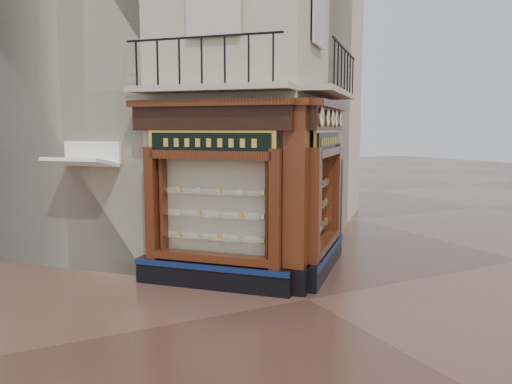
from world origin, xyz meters
TOP-DOWN VIEW (x-y plane):
  - ground at (0.00, 0.00)m, footprint 80.00×80.00m
  - main_building at (0.00, 6.16)m, footprint 11.31×11.31m
  - neighbour_left at (-2.47, 8.63)m, footprint 11.31×11.31m
  - neighbour_right at (2.47, 8.63)m, footprint 11.31×11.31m
  - shopfront_left at (-1.41, 1.57)m, footprint 2.86×2.86m
  - shopfront_right at (1.41, 1.57)m, footprint 2.86×2.86m
  - corner_pilaster at (0.00, 0.50)m, footprint 0.85×0.85m
  - balcony at (0.00, 1.49)m, footprint 5.94×2.97m
  - clock_a at (0.55, 0.44)m, footprint 0.32×0.32m
  - clock_b at (1.05, 0.95)m, footprint 0.29×0.29m
  - clock_c at (1.50, 1.40)m, footprint 0.30×0.30m
  - clock_d at (1.88, 1.78)m, footprint 0.32×0.32m
  - clock_e at (2.36, 2.25)m, footprint 0.30×0.30m
  - awning at (-3.75, 3.54)m, footprint 1.67×1.67m
  - signboard_left at (-1.46, 1.51)m, footprint 2.05×2.05m
  - signboard_right at (1.46, 1.51)m, footprint 2.00×2.00m

SIDE VIEW (x-z plane):
  - ground at x=0.00m, z-range 0.00..0.00m
  - awning at x=-3.75m, z-range -0.13..0.13m
  - corner_pilaster at x=0.00m, z-range -0.04..3.94m
  - shopfront_left at x=-1.41m, z-range -0.01..3.97m
  - shopfront_right at x=1.41m, z-range -0.01..3.97m
  - signboard_left at x=-1.46m, z-range 2.83..3.37m
  - signboard_right at x=1.46m, z-range 2.83..3.37m
  - clock_a at x=0.55m, z-range 3.42..3.82m
  - clock_c at x=1.50m, z-range 3.44..3.80m
  - clock_d at x=1.88m, z-range 3.42..3.82m
  - clock_e at x=2.36m, z-range 3.43..3.81m
  - clock_b at x=1.05m, z-range 3.44..3.80m
  - balcony at x=0.00m, z-range 3.70..4.73m
  - neighbour_left at x=-2.47m, z-range 0.00..11.00m
  - neighbour_right at x=2.47m, z-range 0.00..11.00m
  - main_building at x=0.00m, z-range 0.00..12.00m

